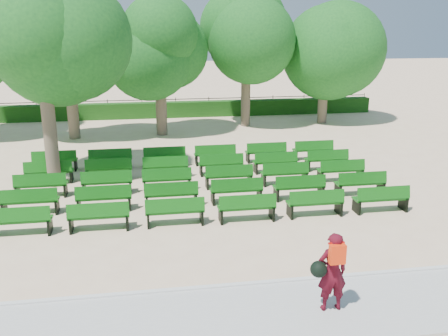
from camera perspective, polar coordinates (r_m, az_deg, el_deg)
ground at (r=16.38m, az=-5.37°, el=-2.96°), size 120.00×120.00×0.00m
paving at (r=9.70m, az=-1.99°, el=-17.08°), size 30.00×2.20×0.06m
curb at (r=10.67m, az=-2.82°, el=-13.63°), size 30.00×0.12×0.10m
hedge at (r=29.87m, az=-7.39°, el=6.60°), size 26.00×0.70×0.90m
fence at (r=30.34m, az=-7.39°, el=5.88°), size 26.00×0.10×1.02m
tree_line at (r=26.03m, az=-7.00°, el=4.19°), size 21.80×6.80×7.04m
bench_array at (r=16.80m, az=-2.93°, el=-2.11°), size 1.65×0.62×1.02m
tree_among at (r=17.35m, az=-20.04°, el=11.91°), size 4.49×4.49×6.39m
person at (r=9.78m, az=12.17°, el=-11.42°), size 0.74×0.45×1.58m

